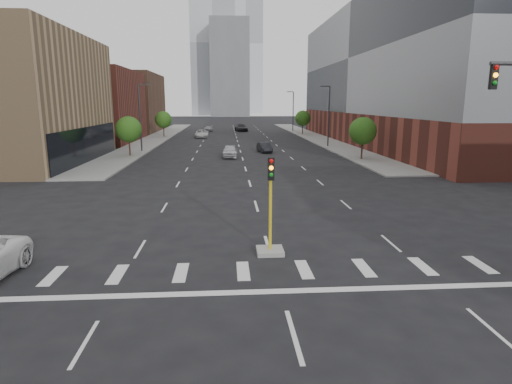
{
  "coord_description": "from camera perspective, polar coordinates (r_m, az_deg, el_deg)",
  "views": [
    {
      "loc": [
        -1.89,
        -9.3,
        6.72
      ],
      "look_at": [
        -0.53,
        10.63,
        2.5
      ],
      "focal_mm": 30.0,
      "sensor_mm": 36.0,
      "label": 1
    }
  ],
  "objects": [
    {
      "name": "car_mid_right",
      "position": [
        58.44,
        1.14,
        5.97
      ],
      "size": [
        1.98,
        4.21,
        1.33
      ],
      "primitive_type": "imported",
      "rotation": [
        0.0,
        0.0,
        0.15
      ],
      "color": "black",
      "rests_on": "ground"
    },
    {
      "name": "building_right_main",
      "position": [
        76.2,
        21.1,
        14.37
      ],
      "size": [
        24.0,
        70.0,
        22.0
      ],
      "color": "brown",
      "rests_on": "ground"
    },
    {
      "name": "tree_right_near",
      "position": [
        51.9,
        14.05,
        7.89
      ],
      "size": [
        3.2,
        3.2,
        4.85
      ],
      "color": "#382619",
      "rests_on": "ground"
    },
    {
      "name": "streetlight_left",
      "position": [
        60.43,
        -15.14,
        9.89
      ],
      "size": [
        1.6,
        0.22,
        9.07
      ],
      "color": "#2D2D30",
      "rests_on": "ground"
    },
    {
      "name": "median_traffic_signal",
      "position": [
        19.24,
        1.91,
        -5.46
      ],
      "size": [
        1.2,
        1.2,
        4.4
      ],
      "color": "#999993",
      "rests_on": "ground"
    },
    {
      "name": "car_distant",
      "position": [
        100.17,
        -6.38,
        8.39
      ],
      "size": [
        2.12,
        4.21,
        1.38
      ],
      "primitive_type": "imported",
      "rotation": [
        0.0,
        0.0,
        -0.13
      ],
      "color": "#A0A0A4",
      "rests_on": "ground"
    },
    {
      "name": "car_near_left",
      "position": [
        53.07,
        -3.49,
        5.46
      ],
      "size": [
        1.93,
        4.56,
        1.54
      ],
      "primitive_type": "imported",
      "rotation": [
        0.0,
        0.0,
        -0.03
      ],
      "color": "#BBBCC1",
      "rests_on": "ground"
    },
    {
      "name": "streetlight_right_a",
      "position": [
        66.12,
        9.62,
        10.27
      ],
      "size": [
        1.6,
        0.22,
        9.07
      ],
      "color": "#2D2D30",
      "rests_on": "ground"
    },
    {
      "name": "sidewalk_right_far",
      "position": [
        85.25,
        7.58,
        7.34
      ],
      "size": [
        5.0,
        92.0,
        0.15
      ],
      "primitive_type": "cube",
      "color": "gray",
      "rests_on": "ground"
    },
    {
      "name": "tree_left_far",
      "position": [
        85.23,
        -12.25,
        9.42
      ],
      "size": [
        3.2,
        3.2,
        4.85
      ],
      "color": "#382619",
      "rests_on": "ground"
    },
    {
      "name": "sidewalk_left_far",
      "position": [
        84.59,
        -12.93,
        7.11
      ],
      "size": [
        5.0,
        92.0,
        0.15
      ],
      "primitive_type": "cube",
      "color": "gray",
      "rests_on": "ground"
    },
    {
      "name": "tower_right",
      "position": [
        271.61,
        -1.46,
        18.95
      ],
      "size": [
        20.0,
        20.0,
        80.0
      ],
      "primitive_type": "cube",
      "color": "#B2B7BC",
      "rests_on": "ground"
    },
    {
      "name": "building_left_far_a",
      "position": [
        79.54,
        -23.11,
        10.47
      ],
      "size": [
        20.0,
        22.0,
        12.0
      ],
      "primitive_type": "cube",
      "color": "brown",
      "rests_on": "ground"
    },
    {
      "name": "car_far_left",
      "position": [
        83.58,
        -7.25,
        7.72
      ],
      "size": [
        2.53,
        5.33,
        1.47
      ],
      "primitive_type": "imported",
      "rotation": [
        0.0,
        0.0,
        0.02
      ],
      "color": "silver",
      "rests_on": "ground"
    },
    {
      "name": "tower_left",
      "position": [
        231.12,
        -5.72,
        18.89
      ],
      "size": [
        22.0,
        22.0,
        70.0
      ],
      "primitive_type": "cube",
      "color": "#B2B7BC",
      "rests_on": "ground"
    },
    {
      "name": "building_left_far_b",
      "position": [
        104.49,
        -18.47,
        11.2
      ],
      "size": [
        20.0,
        24.0,
        13.0
      ],
      "primitive_type": "cube",
      "color": "brown",
      "rests_on": "ground"
    },
    {
      "name": "tree_right_far",
      "position": [
        90.76,
        6.26,
        9.75
      ],
      "size": [
        3.2,
        3.2,
        4.85
      ],
      "color": "#382619",
      "rests_on": "ground"
    },
    {
      "name": "car_deep_right",
      "position": [
        100.76,
        -2.01,
        8.56
      ],
      "size": [
        3.25,
        6.08,
        1.68
      ],
      "primitive_type": "imported",
      "rotation": [
        0.0,
        0.0,
        0.16
      ],
      "color": "black",
      "rests_on": "ground"
    },
    {
      "name": "tower_mid",
      "position": [
        209.87,
        -3.53,
        16.07
      ],
      "size": [
        18.0,
        18.0,
        44.0
      ],
      "primitive_type": "cube",
      "color": "slate",
      "rests_on": "ground"
    },
    {
      "name": "ground",
      "position": [
        11.63,
        6.74,
        -23.46
      ],
      "size": [
        400.0,
        400.0,
        0.0
      ],
      "primitive_type": "plane",
      "color": "black",
      "rests_on": "ground"
    },
    {
      "name": "streetlight_right_b",
      "position": [
        100.49,
        4.93,
        10.9
      ],
      "size": [
        1.6,
        0.22,
        9.07
      ],
      "color": "#2D2D30",
      "rests_on": "ground"
    },
    {
      "name": "tree_left_near",
      "position": [
        55.73,
        -16.63,
        8.01
      ],
      "size": [
        3.2,
        3.2,
        4.85
      ],
      "color": "#382619",
      "rests_on": "ground"
    }
  ]
}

